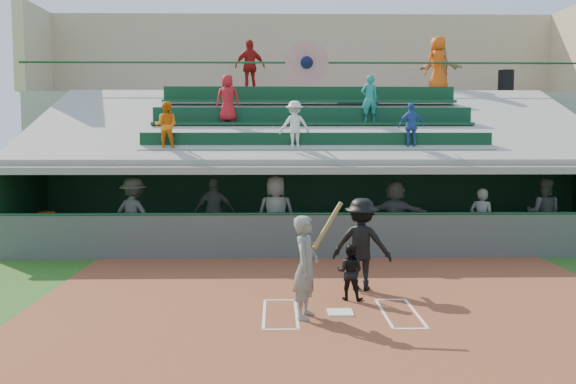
{
  "coord_description": "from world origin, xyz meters",
  "views": [
    {
      "loc": [
        -1.11,
        -10.73,
        3.05
      ],
      "look_at": [
        -0.82,
        3.5,
        1.8
      ],
      "focal_mm": 40.0,
      "sensor_mm": 36.0,
      "label": 1
    }
  ],
  "objects_px": {
    "white_table": "(50,240)",
    "water_cooler": "(47,220)",
    "trash_bin": "(506,82)",
    "home_plate": "(340,312)",
    "batter_at_plate": "(306,266)",
    "catcher": "(350,272)"
  },
  "relations": [
    {
      "from": "white_table",
      "to": "water_cooler",
      "type": "height_order",
      "value": "water_cooler"
    },
    {
      "from": "trash_bin",
      "to": "white_table",
      "type": "bearing_deg",
      "value": -153.8
    },
    {
      "from": "home_plate",
      "to": "batter_at_plate",
      "type": "distance_m",
      "value": 1.07
    },
    {
      "from": "home_plate",
      "to": "white_table",
      "type": "height_order",
      "value": "white_table"
    },
    {
      "from": "batter_at_plate",
      "to": "catcher",
      "type": "relative_size",
      "value": 1.87
    },
    {
      "from": "catcher",
      "to": "water_cooler",
      "type": "relative_size",
      "value": 2.49
    },
    {
      "from": "water_cooler",
      "to": "trash_bin",
      "type": "xyz_separation_m",
      "value": [
        14.42,
        7.13,
        4.15
      ]
    },
    {
      "from": "home_plate",
      "to": "trash_bin",
      "type": "xyz_separation_m",
      "value": [
        7.39,
        12.95,
        4.99
      ]
    },
    {
      "from": "home_plate",
      "to": "water_cooler",
      "type": "xyz_separation_m",
      "value": [
        -7.02,
        5.83,
        0.84
      ]
    },
    {
      "from": "catcher",
      "to": "batter_at_plate",
      "type": "bearing_deg",
      "value": 71.3
    },
    {
      "from": "white_table",
      "to": "water_cooler",
      "type": "xyz_separation_m",
      "value": [
        -0.04,
        -0.05,
        0.52
      ]
    },
    {
      "from": "white_table",
      "to": "trash_bin",
      "type": "bearing_deg",
      "value": 50.14
    },
    {
      "from": "water_cooler",
      "to": "trash_bin",
      "type": "distance_m",
      "value": 16.61
    },
    {
      "from": "white_table",
      "to": "water_cooler",
      "type": "bearing_deg",
      "value": -104.26
    },
    {
      "from": "home_plate",
      "to": "batter_at_plate",
      "type": "xyz_separation_m",
      "value": [
        -0.6,
        -0.25,
        0.85
      ]
    },
    {
      "from": "catcher",
      "to": "trash_bin",
      "type": "xyz_separation_m",
      "value": [
        7.12,
        12.04,
        4.49
      ]
    },
    {
      "from": "batter_at_plate",
      "to": "catcher",
      "type": "bearing_deg",
      "value": 53.24
    },
    {
      "from": "batter_at_plate",
      "to": "water_cooler",
      "type": "height_order",
      "value": "batter_at_plate"
    },
    {
      "from": "catcher",
      "to": "trash_bin",
      "type": "relative_size",
      "value": 1.22
    },
    {
      "from": "white_table",
      "to": "trash_bin",
      "type": "relative_size",
      "value": 0.84
    },
    {
      "from": "catcher",
      "to": "white_table",
      "type": "distance_m",
      "value": 8.79
    },
    {
      "from": "home_plate",
      "to": "water_cooler",
      "type": "bearing_deg",
      "value": 140.31
    }
  ]
}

